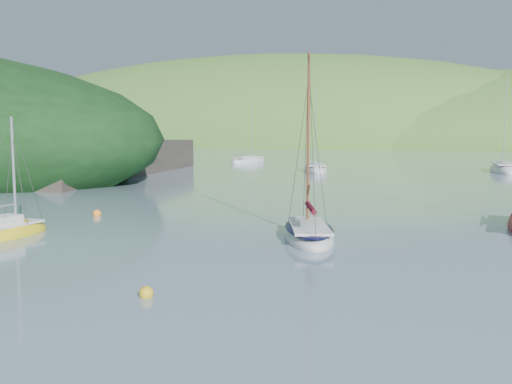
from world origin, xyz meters
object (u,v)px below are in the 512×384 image
(sailboat_yellow, at_px, (7,233))
(distant_sloop_c, at_px, (248,162))
(daysailer_white, at_px, (309,234))
(distant_sloop_b, at_px, (504,170))
(distant_sloop_a, at_px, (316,170))

(sailboat_yellow, distance_m, distant_sloop_c, 57.96)
(sailboat_yellow, bearing_deg, daysailer_white, 21.11)
(daysailer_white, height_order, distant_sloop_b, distant_sloop_b)
(distant_sloop_b, bearing_deg, distant_sloop_c, 165.27)
(distant_sloop_b, bearing_deg, daysailer_white, -107.60)
(sailboat_yellow, height_order, distant_sloop_c, distant_sloop_c)
(distant_sloop_a, bearing_deg, distant_sloop_b, 0.22)
(distant_sloop_a, distance_m, distant_sloop_b, 21.76)
(distant_sloop_a, bearing_deg, sailboat_yellow, -113.43)
(daysailer_white, xyz_separation_m, sailboat_yellow, (-13.22, -4.52, -0.05))
(daysailer_white, relative_size, sailboat_yellow, 1.49)
(daysailer_white, xyz_separation_m, distant_sloop_a, (-10.43, 39.46, -0.03))
(distant_sloop_c, bearing_deg, distant_sloop_a, -27.09)
(daysailer_white, height_order, distant_sloop_c, distant_sloop_c)
(daysailer_white, relative_size, distant_sloop_b, 0.75)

